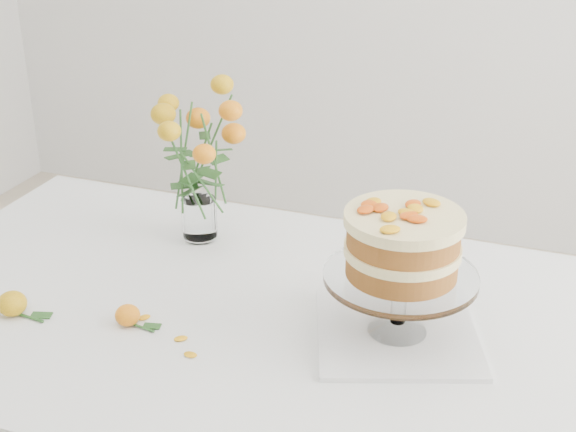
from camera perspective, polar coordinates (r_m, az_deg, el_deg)
name	(u,v)px	position (r m, az deg, el deg)	size (l,w,h in m)	color
table	(224,339)	(1.66, -4.61, -8.69)	(1.43, 0.93, 0.76)	tan
napkin	(397,333)	(1.53, 7.74, -8.22)	(0.30, 0.30, 0.01)	white
cake_stand	(402,250)	(1.44, 8.14, -2.44)	(0.28, 0.28, 0.25)	white
rose_vase	(195,143)	(1.78, -6.60, 5.21)	(0.32, 0.32, 0.40)	white
loose_rose_near	(12,304)	(1.66, -19.01, -5.92)	(0.10, 0.06, 0.05)	gold
loose_rose_far	(128,315)	(1.57, -11.33, -6.94)	(0.09, 0.05, 0.04)	orange
stray_petal_a	(144,318)	(1.59, -10.19, -7.13)	(0.03, 0.02, 0.00)	#FEAD10
stray_petal_b	(181,339)	(1.52, -7.63, -8.64)	(0.03, 0.02, 0.00)	#FEAD10
stray_petal_c	(190,355)	(1.47, -6.95, -9.78)	(0.03, 0.02, 0.00)	#FEAD10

